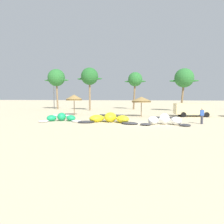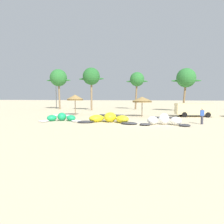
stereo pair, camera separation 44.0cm
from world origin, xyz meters
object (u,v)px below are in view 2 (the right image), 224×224
Objects in this scene: parked_van at (193,109)px; person_near_kites at (202,116)px; kite_left_of_center at (164,121)px; palm_left_of_gap at (137,80)px; kite_left at (109,119)px; palm_center_left at (186,78)px; kite_far_left at (61,118)px; palm_leftmost at (58,78)px; beach_umbrella_near_van at (75,98)px; palm_left at (91,77)px; beach_umbrella_middle at (142,100)px; lamppost_west at (57,87)px.

parked_van is 3.13× the size of person_near_kites.
kite_left_of_center is 0.63× the size of palm_left_of_gap.
palm_center_left is (10.65, 18.85, 5.70)m from kite_left.
kite_far_left is 24.08m from palm_leftmost.
beach_umbrella_near_van is (-12.30, 8.81, 2.18)m from kite_left_of_center.
palm_left_of_gap is (-8.64, 15.11, 5.21)m from parked_van.
palm_left reaches higher than parked_van.
kite_far_left is at bearing -142.06° from beach_umbrella_middle.
palm_center_left is at bearing 86.86° from parked_van.
person_near_kites is (14.95, -0.20, 0.47)m from kite_far_left.
lamppost_west is (-20.14, 16.83, 2.57)m from beach_umbrella_middle.
kite_far_left is 0.97× the size of kite_left_of_center.
palm_center_left reaches higher than kite_left_of_center.
palm_left_of_gap is at bearing 96.08° from beach_umbrella_middle.
lamppost_west reaches higher than person_near_kites.
kite_left_of_center is 8.72m from beach_umbrella_middle.
lamppost_west is (-26.35, 23.84, 4.09)m from person_near_kites.
parked_van is 0.64× the size of palm_center_left.
kite_far_left is 7.90m from beach_umbrella_near_van.
palm_leftmost is 1.09× the size of palm_center_left.
palm_center_left is 0.91× the size of lamppost_west.
kite_left is at bearing -93.49° from palm_left_of_gap.
palm_left_of_gap reaches higher than person_near_kites.
lamppost_west is (-27.04, 15.55, 3.82)m from parked_van.
palm_left_of_gap is 18.45m from lamppost_west.
beach_umbrella_near_van is 17.88m from person_near_kites.
palm_leftmost is (-8.66, 13.58, 4.12)m from beach_umbrella_near_van.
beach_umbrella_middle is at bearing -39.88° from lamppost_west.
palm_left is (-7.25, 18.78, 6.24)m from kite_left.
beach_umbrella_near_van reaches higher than kite_far_left.
palm_left_of_gap is 1.00× the size of palm_center_left.
parked_van is 0.60× the size of palm_left.
kite_far_left is 19.60m from palm_left.
beach_umbrella_middle is 0.32× the size of palm_left.
palm_left_of_gap is (1.43, 23.50, 5.90)m from kite_left.
palm_leftmost is at bearing 114.82° from kite_far_left.
kite_left is at bearing -114.09° from beach_umbrella_middle.
kite_left is at bearing -119.46° from palm_center_left.
palm_leftmost is 26.09m from palm_center_left.
palm_left_of_gap is 10.32m from palm_center_left.
palm_leftmost is 16.88m from palm_left_of_gap.
palm_center_left reaches higher than person_near_kites.
person_near_kites is 33.13m from palm_leftmost.
kite_far_left is at bearing 176.97° from kite_left.
lamppost_west reaches higher than palm_center_left.
palm_left_of_gap is (16.75, 2.12, -0.42)m from palm_leftmost.
parked_van is 11.62m from palm_center_left.
kite_left is 27.04m from palm_leftmost.
parked_van is at bearing -93.14° from palm_center_left.
palm_left_of_gap is at bearing -1.37° from lamppost_west.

